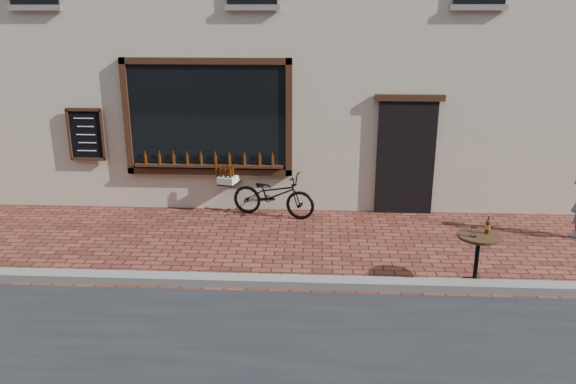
{
  "coord_description": "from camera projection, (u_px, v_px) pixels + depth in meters",
  "views": [
    {
      "loc": [
        0.21,
        -7.09,
        3.74
      ],
      "look_at": [
        -0.24,
        1.2,
        1.1
      ],
      "focal_mm": 35.0,
      "sensor_mm": 36.0,
      "label": 1
    }
  ],
  "objects": [
    {
      "name": "kerb",
      "position": [
        301.0,
        282.0,
        8.06
      ],
      "size": [
        90.0,
        0.25,
        0.12
      ],
      "primitive_type": "cube",
      "color": "slate",
      "rests_on": "ground"
    },
    {
      "name": "ground",
      "position": [
        300.0,
        292.0,
        7.89
      ],
      "size": [
        90.0,
        90.0,
        0.0
      ],
      "primitive_type": "plane",
      "color": "#4C2118",
      "rests_on": "ground"
    },
    {
      "name": "cargo_bicycle",
      "position": [
        272.0,
        194.0,
        10.76
      ],
      "size": [
        2.0,
        0.99,
        0.92
      ],
      "rotation": [
        0.0,
        0.0,
        1.31
      ],
      "color": "black",
      "rests_on": "ground"
    },
    {
      "name": "bistro_table",
      "position": [
        478.0,
        249.0,
        7.92
      ],
      "size": [
        0.61,
        0.61,
        1.05
      ],
      "color": "black",
      "rests_on": "ground"
    }
  ]
}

